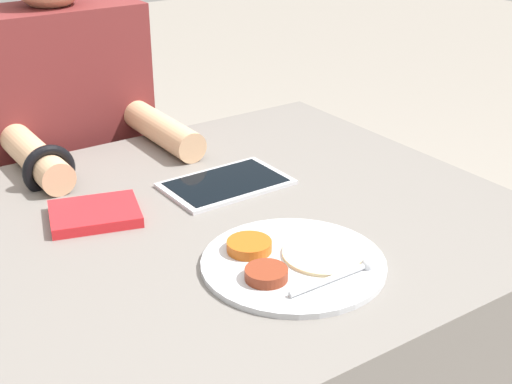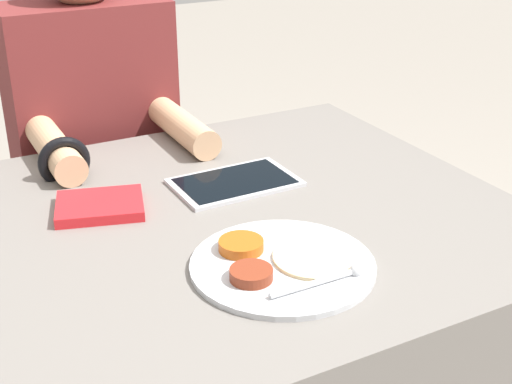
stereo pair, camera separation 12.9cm
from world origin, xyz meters
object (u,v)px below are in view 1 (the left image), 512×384
thali_tray (292,262)px  tablet_device (226,184)px  red_notebook (95,214)px  person_diner (75,196)px

thali_tray → tablet_device: bearing=76.4°
red_notebook → tablet_device: bearing=-2.5°
tablet_device → red_notebook: bearing=177.5°
red_notebook → person_diner: bearing=75.1°
tablet_device → person_diner: 0.56m
thali_tray → person_diner: 0.87m
red_notebook → tablet_device: red_notebook is taller
tablet_device → person_diner: bearing=106.2°
thali_tray → red_notebook: bearing=120.3°
thali_tray → person_diner: (-0.07, 0.84, -0.19)m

